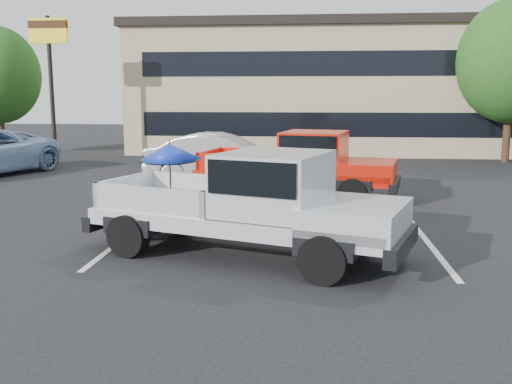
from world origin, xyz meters
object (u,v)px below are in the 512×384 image
Objects in this scene: tree_back at (406,66)px; silver_sedan at (223,158)px; red_pickup at (308,162)px; tree_right at (512,61)px; silver_pickup at (261,199)px; motel_sign at (49,50)px.

silver_sedan is (-8.11, -14.93, -3.61)m from tree_back.
red_pickup is (-5.36, -17.48, -3.40)m from tree_back.
silver_pickup is at bearing -120.76° from tree_right.
tree_back is 1.21× the size of red_pickup.
silver_sedan is at bearing -118.51° from tree_back.
red_pickup is at bearing -35.11° from motel_sign.
tree_back is (-3.00, 8.00, 0.20)m from tree_right.
tree_back is 18.60m from red_pickup.
tree_right is 18.17m from silver_pickup.
silver_pickup is (-6.15, -23.38, -3.36)m from tree_back.
tree_back is at bearing 32.01° from motel_sign.
red_pickup is (-8.36, -9.48, -3.20)m from tree_right.
red_pickup is (0.79, 5.89, -0.04)m from silver_pickup.
tree_right reaches higher than silver_sedan.
tree_right is (19.00, 2.00, -0.44)m from motel_sign.
tree_back reaches higher than red_pickup.
tree_right is 1.13× the size of silver_pickup.
tree_right is 13.04m from red_pickup.
tree_back is at bearing 94.24° from silver_pickup.
motel_sign reaches higher than silver_pickup.
motel_sign is 10.07m from silver_sedan.
silver_sedan is at bearing -32.03° from motel_sign.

